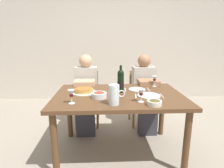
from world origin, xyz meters
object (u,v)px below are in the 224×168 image
Objects in this scene: wine_glass_right_diner at (155,79)px; dinner_plate_left_setting at (149,96)px; olive_bowl at (154,102)px; dinner_plate_right_setting at (137,89)px; diner_right at (145,91)px; dining_table at (119,102)px; baked_tart at (84,90)px; chair_right at (141,94)px; wine_glass_left_diner at (71,94)px; diner_left at (86,91)px; water_pitcher at (114,96)px; wine_glass_centre at (141,93)px; chair_left at (87,94)px; salad_bowl at (99,95)px; wine_bottle at (121,81)px.

wine_glass_right_diner reaches higher than dinner_plate_left_setting.
dinner_plate_right_setting is (-0.08, 0.56, -0.02)m from olive_bowl.
wine_glass_right_diner is 0.39m from diner_right.
baked_tart reaches higher than dining_table.
diner_right reaches higher than dinner_plate_left_setting.
diner_right is (0.01, -0.24, 0.12)m from chair_right.
diner_left is (0.05, 0.95, -0.24)m from wine_glass_left_diner.
dinner_plate_left_setting is at bearing 86.99° from olive_bowl.
water_pitcher is at bearing -50.99° from baked_tart.
wine_glass_centre is at bearing -53.23° from dining_table.
wine_glass_left_diner is at bearing 41.89° from diner_right.
wine_glass_left_diner is (-0.82, 0.09, 0.07)m from olive_bowl.
olive_bowl is 0.83m from wine_glass_left_diner.
salad_bowl is at bearing 101.71° from chair_left.
olive_bowl is at bearing -6.14° from wine_glass_left_diner.
dining_table is 0.39m from water_pitcher.
wine_glass_right_diner is 0.17× the size of chair_left.
dinner_plate_left_setting is 1.28m from chair_left.
dining_table is 1.29× the size of diner_left.
olive_bowl is 0.17m from wine_glass_centre.
wine_glass_right_diner is (0.93, 0.26, 0.08)m from baked_tart.
wine_glass_centre is at bearing 137.66° from olive_bowl.
chair_left is at bearing 87.57° from wine_glass_left_diner.
wine_glass_centre is (0.63, -0.37, 0.07)m from baked_tart.
diner_left is (-0.03, 0.57, -0.17)m from baked_tart.
wine_bottle is at bearing 72.70° from dining_table.
chair_right is at bearing 178.64° from chair_left.
wine_glass_left_diner is 1.55m from chair_right.
salad_bowl is 0.82m from diner_left.
chair_right is at bearing 83.58° from dinner_plate_left_setting.
chair_left reaches higher than dinner_plate_right_setting.
chair_left is at bearing -17.74° from diner_right.
water_pitcher reaches higher than wine_glass_left_diner.
wine_glass_left_diner is 0.71m from wine_glass_centre.
olive_bowl is 1.30m from chair_right.
water_pitcher is 0.23× the size of chair_left.
wine_bottle reaches higher than dinner_plate_left_setting.
wine_glass_left_diner reaches higher than chair_right.
salad_bowl is 0.88m from wine_glass_right_diner.
olive_bowl is 0.76m from wine_glass_right_diner.
wine_glass_centre is 0.25m from dinner_plate_left_setting.
water_pitcher is 0.27m from salad_bowl.
olive_bowl is at bearing 80.03° from diner_right.
wine_glass_left_diner reaches higher than salad_bowl.
salad_bowl is at bearing 160.00° from wine_glass_centre.
dinner_plate_right_setting reaches higher than dining_table.
chair_right is (-0.07, 0.53, -0.37)m from wine_glass_right_diner.
dinner_plate_left_setting is at bearing -30.42° from wine_bottle.
wine_glass_centre is 0.12× the size of diner_left.
wine_bottle is 2.29× the size of wine_glass_right_diner.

